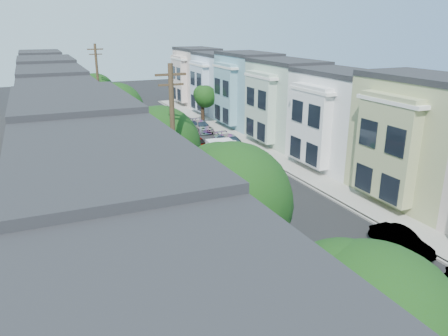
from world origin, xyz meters
name	(u,v)px	position (x,y,z in m)	size (l,w,h in m)	color
ground	(291,241)	(0.00, 0.00, 0.00)	(160.00, 160.00, 0.00)	black
road_slab	(200,167)	(0.00, 15.00, 0.01)	(12.00, 70.00, 0.02)	black
curb_left	(132,176)	(-6.05, 15.00, 0.07)	(0.30, 70.00, 0.15)	gray
curb_right	(261,159)	(6.05, 15.00, 0.07)	(0.30, 70.00, 0.15)	gray
sidewalk_left	(116,178)	(-7.35, 15.00, 0.07)	(2.60, 70.00, 0.15)	gray
sidewalk_right	(273,157)	(7.35, 15.00, 0.07)	(2.60, 70.00, 0.15)	gray
centerline	(200,168)	(0.00, 15.00, 0.00)	(0.12, 70.00, 0.01)	gold
townhouse_row_left	(67,185)	(-11.15, 15.00, 0.00)	(5.00, 70.00, 8.50)	white
townhouse_row_right	(307,153)	(11.15, 15.00, 0.00)	(5.00, 70.00, 8.50)	white
tree_b	(230,203)	(-6.30, -5.18, 5.44)	(4.70, 4.70, 7.82)	black
tree_c	(159,146)	(-6.30, 4.84, 5.19)	(4.70, 4.70, 7.56)	black
tree_d	(116,110)	(-6.30, 18.58, 4.95)	(4.70, 4.70, 7.32)	black
tree_e	(95,93)	(-6.30, 31.32, 4.68)	(4.38, 4.38, 6.90)	black
tree_far_r	(205,97)	(6.89, 31.44, 3.41)	(2.78, 2.78, 4.85)	black
utility_pole_near	(174,160)	(-6.30, 2.00, 5.15)	(1.60, 0.26, 10.00)	#42301E
utility_pole_far	(99,93)	(-6.30, 28.00, 5.15)	(1.60, 0.26, 10.00)	#42301E
fedex_truck	(227,159)	(1.30, 12.01, 1.51)	(2.17, 5.64, 2.71)	silver
lead_sedan	(197,144)	(1.80, 20.47, 0.64)	(1.52, 3.96, 1.28)	black
parked_left_c	(211,244)	(-4.90, 0.36, 0.70)	(1.96, 4.67, 1.40)	#B6B6B6
parked_left_d	(153,176)	(-4.90, 12.43, 0.69)	(2.28, 4.94, 1.37)	#4F0F14
parked_right_b	(401,241)	(4.90, -3.40, 0.61)	(1.29, 3.66, 1.22)	white
parked_right_c	(230,143)	(4.90, 19.33, 0.70)	(1.96, 4.67, 1.40)	black
parked_right_d	(201,126)	(4.90, 27.67, 0.63)	(1.76, 4.18, 1.25)	black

